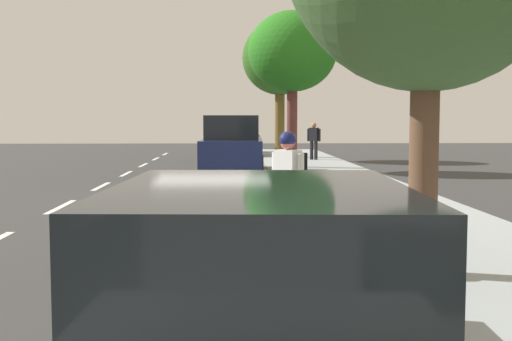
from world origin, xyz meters
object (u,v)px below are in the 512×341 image
Objects in this scene: parked_sedan_silver_second at (260,327)px; bicycle_at_curb at (273,213)px; cyclist_with_backpack at (289,174)px; street_tree_far_end at (292,52)px; parked_pickup_grey_far at (236,139)px; fire_hydrant at (372,236)px; pedestrian_on_phone at (314,139)px; street_tree_corner at (280,59)px; parked_suv_dark_blue_mid at (233,145)px.

parked_sedan_silver_second is 6.86m from bicycle_at_curb.
street_tree_far_end is (1.24, 13.27, 3.21)m from cyclist_with_backpack.
cyclist_with_backpack is (0.71, -22.26, 0.13)m from parked_pickup_grey_far.
parked_sedan_silver_second is at bearing -111.04° from fire_hydrant.
cyclist_with_backpack is 13.71m from street_tree_far_end.
cyclist_with_backpack is (0.70, 6.40, 0.28)m from parked_sedan_silver_second.
pedestrian_on_phone reaches higher than bicycle_at_curb.
parked_pickup_grey_far is at bearing 124.00° from pedestrian_on_phone.
pedestrian_on_phone is at bearing -57.24° from street_tree_corner.
fire_hydrant is (1.56, -14.07, -0.44)m from parked_suv_dark_blue_mid.
bicycle_at_curb is 0.78× the size of cyclist_with_backpack.
parked_sedan_silver_second is 6.44m from cyclist_with_backpack.
bicycle_at_curb is at bearing 85.94° from parked_sedan_silver_second.
parked_suv_dark_blue_mid is 2.82× the size of cyclist_with_backpack.
parked_suv_dark_blue_mid is at bearing 90.58° from parked_sedan_silver_second.
street_tree_far_end reaches higher than pedestrian_on_phone.
street_tree_far_end is 5.40m from pedestrian_on_phone.
street_tree_corner is (2.12, 8.19, 3.56)m from parked_suv_dark_blue_mid.
cyclist_with_backpack is 2.92m from fire_hydrant.
cyclist_with_backpack is 0.30× the size of street_tree_far_end.
parked_sedan_silver_second is 0.73× the size of street_tree_corner.
street_tree_far_end is at bearing -77.73° from parked_pickup_grey_far.
pedestrian_on_phone is 20.32m from fire_hydrant.
street_tree_corner is 4.28m from pedestrian_on_phone.
parked_sedan_silver_second is at bearing -89.98° from parked_pickup_grey_far.
cyclist_with_backpack is at bearing 83.72° from parked_sedan_silver_second.
bicycle_at_curb is 0.22× the size of street_tree_corner.
bicycle_at_curb is 0.82m from cyclist_with_backpack.
cyclist_with_backpack is (0.88, -11.26, 0.00)m from parked_suv_dark_blue_mid.
cyclist_with_backpack reaches higher than fire_hydrant.
street_tree_corner is at bearing 88.55° from fire_hydrant.
parked_suv_dark_blue_mid is 10.86m from bicycle_at_curb.
fire_hydrant reaches higher than bicycle_at_curb.
cyclist_with_backpack reaches higher than bicycle_at_curb.
street_tree_corner reaches higher than street_tree_far_end.
parked_suv_dark_blue_mid is 14.16m from fire_hydrant.
cyclist_with_backpack is (0.22, -0.43, 0.66)m from bicycle_at_curb.
parked_pickup_grey_far is 9.78m from street_tree_far_end.
parked_suv_dark_blue_mid is 5.67× the size of fire_hydrant.
parked_suv_dark_blue_mid is (-0.18, 17.66, 0.27)m from parked_sedan_silver_second.
parked_suv_dark_blue_mid is 11.00m from parked_pickup_grey_far.
parked_sedan_silver_second is 0.94× the size of parked_suv_dark_blue_mid.
street_tree_corner is (1.94, 25.85, 3.83)m from parked_sedan_silver_second.
pedestrian_on_phone is at bearing 81.69° from cyclist_with_backpack.
parked_pickup_grey_far reaches higher than cyclist_with_backpack.
cyclist_with_backpack is 2.01× the size of fire_hydrant.
cyclist_with_backpack is at bearing -95.34° from street_tree_far_end.
pedestrian_on_phone is 1.88× the size of fire_hydrant.
parked_suv_dark_blue_mid is at bearing 96.33° from fire_hydrant.
parked_suv_dark_blue_mid is at bearing -90.88° from parked_pickup_grey_far.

